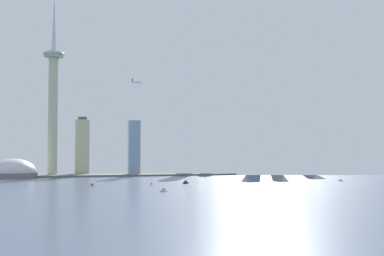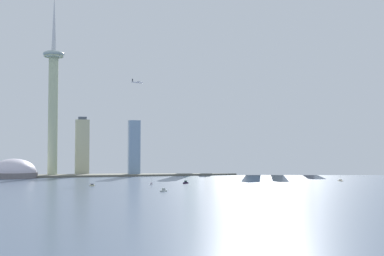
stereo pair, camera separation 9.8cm
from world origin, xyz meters
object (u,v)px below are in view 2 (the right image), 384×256
object	(u,v)px
stadium_dome	(14,173)
boat_0	(151,184)
skyscraper_7	(255,137)
boat_3	(164,190)
skyscraper_3	(306,145)
skyscraper_6	(271,153)
airplane	(137,82)
skyscraper_4	(305,157)
skyscraper_8	(209,159)
skyscraper_0	(134,148)
skyscraper_9	(191,135)
skyscraper_1	(82,147)
observation_tower	(53,93)
boat_4	(340,180)
boat_2	(186,182)
skyscraper_2	(276,135)
boat_1	(92,185)
skyscraper_5	(253,138)

from	to	relation	value
stadium_dome	boat_0	bearing A→B (deg)	-53.74
skyscraper_7	boat_0	distance (m)	451.46
boat_3	skyscraper_3	bearing A→B (deg)	-162.36
skyscraper_6	stadium_dome	bearing A→B (deg)	-167.50
airplane	boat_0	bearing A→B (deg)	-110.97
skyscraper_4	stadium_dome	bearing A→B (deg)	-175.48
skyscraper_7	skyscraper_8	xyz separation A→B (m)	(-112.84, -30.42, -45.25)
skyscraper_0	skyscraper_9	size ratio (longest dim) A/B	0.63
skyscraper_1	boat_3	size ratio (longest dim) A/B	12.35
observation_tower	airplane	size ratio (longest dim) A/B	14.22
skyscraper_1	boat_3	bearing A→B (deg)	-83.63
boat_4	boat_2	bearing A→B (deg)	101.25
observation_tower	skyscraper_0	world-z (taller)	observation_tower
skyscraper_0	skyscraper_3	bearing A→B (deg)	-1.54
skyscraper_0	skyscraper_7	bearing A→B (deg)	12.12
boat_0	observation_tower	bearing A→B (deg)	47.86
skyscraper_2	boat_0	size ratio (longest dim) A/B	16.93
observation_tower	skyscraper_4	size ratio (longest dim) A/B	4.99
skyscraper_6	airplane	world-z (taller)	airplane
stadium_dome	boat_0	xyz separation A→B (m)	(184.04, -250.90, -7.06)
stadium_dome	skyscraper_6	distance (m)	552.94
skyscraper_9	boat_2	size ratio (longest dim) A/B	17.74
boat_1	boat_2	world-z (taller)	boat_2
skyscraper_2	skyscraper_5	size ratio (longest dim) A/B	1.08
observation_tower	skyscraper_1	xyz separation A→B (m)	(55.66, 35.76, -96.90)
skyscraper_0	skyscraper_1	distance (m)	102.53
boat_1	boat_2	size ratio (longest dim) A/B	1.57
skyscraper_6	skyscraper_8	bearing A→B (deg)	-157.42
skyscraper_8	airplane	size ratio (longest dim) A/B	2.83
skyscraper_1	skyscraper_6	size ratio (longest dim) A/B	1.29
skyscraper_1	skyscraper_9	size ratio (longest dim) A/B	0.68
skyscraper_7	observation_tower	bearing A→B (deg)	-173.57
skyscraper_3	boat_0	xyz separation A→B (m)	(-383.21, -262.69, -57.23)
skyscraper_8	skyscraper_0	bearing A→B (deg)	-170.04
skyscraper_4	boat_2	world-z (taller)	skyscraper_4
skyscraper_5	airplane	bearing A→B (deg)	-178.30
skyscraper_3	skyscraper_9	world-z (taller)	skyscraper_9
boat_4	skyscraper_6	bearing A→B (deg)	4.18
skyscraper_8	boat_1	size ratio (longest dim) A/B	4.63
boat_3	airplane	xyz separation A→B (m)	(42.81, 375.81, 170.91)
skyscraper_7	skyscraper_8	bearing A→B (deg)	-164.91
skyscraper_7	skyscraper_8	distance (m)	125.32
skyscraper_7	boat_0	bearing A→B (deg)	-132.10
observation_tower	boat_3	bearing A→B (deg)	-75.53
skyscraper_4	boat_0	size ratio (longest dim) A/B	7.25
skyscraper_8	boat_2	distance (m)	319.33
skyscraper_6	skyscraper_9	size ratio (longest dim) A/B	0.53
observation_tower	skyscraper_4	distance (m)	531.24
skyscraper_5	skyscraper_4	bearing A→B (deg)	15.81
skyscraper_4	skyscraper_0	bearing A→B (deg)	-176.18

